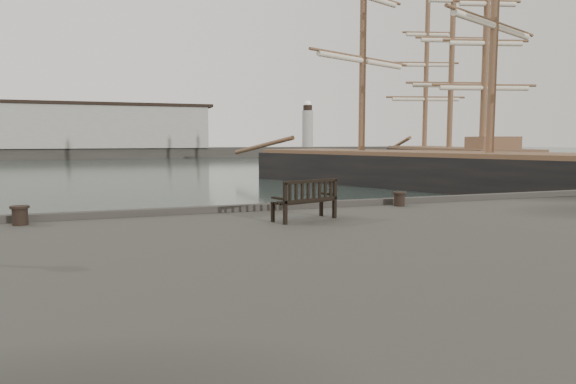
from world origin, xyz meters
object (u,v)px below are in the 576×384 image
object	(u,v)px
bench	(305,208)
bollard_left	(20,215)
tall_ship_main	(488,180)
tall_ship_far	(448,165)
bollard_right	(399,199)

from	to	relation	value
bench	bollard_left	size ratio (longest dim) A/B	3.98
tall_ship_main	tall_ship_far	world-z (taller)	tall_ship_main
bollard_right	tall_ship_main	bearing A→B (deg)	42.55
bollard_left	bollard_right	distance (m)	10.48
bollard_left	tall_ship_main	distance (m)	31.28
tall_ship_main	bollard_right	bearing A→B (deg)	-161.43
bollard_left	bollard_right	bearing A→B (deg)	0.15
bollard_left	tall_ship_far	world-z (taller)	tall_ship_far
bench	bollard_left	bearing A→B (deg)	147.71
tall_ship_far	bench	bearing A→B (deg)	-115.60
bollard_left	tall_ship_far	size ratio (longest dim) A/B	0.02
bollard_left	tall_ship_main	size ratio (longest dim) A/B	0.01
bench	bollard_right	bearing A→B (deg)	4.18
bollard_left	bollard_right	world-z (taller)	bollard_left
bollard_right	tall_ship_main	distance (m)	22.74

